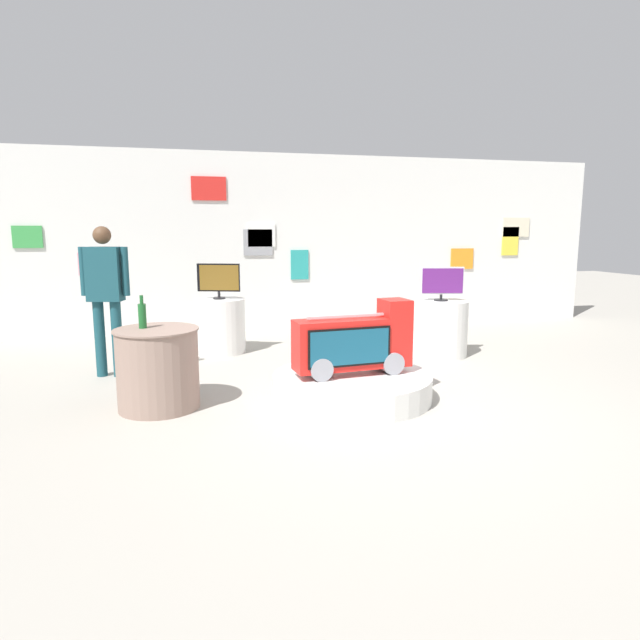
# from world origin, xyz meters

# --- Properties ---
(ground_plane) EXTENTS (30.00, 30.00, 0.00)m
(ground_plane) POSITION_xyz_m (0.00, 0.00, 0.00)
(ground_plane) COLOR #9E998E
(back_wall_display) EXTENTS (11.06, 0.13, 2.94)m
(back_wall_display) POSITION_xyz_m (0.00, 4.38, 1.47)
(back_wall_display) COLOR silver
(back_wall_display) RESTS_ON ground
(main_display_pedestal) EXTENTS (1.60, 1.60, 0.25)m
(main_display_pedestal) POSITION_xyz_m (-0.22, 0.35, 0.13)
(main_display_pedestal) COLOR silver
(main_display_pedestal) RESTS_ON ground
(novelty_firetruck_tv) EXTENTS (1.21, 0.46, 0.74)m
(novelty_firetruck_tv) POSITION_xyz_m (-0.20, 0.35, 0.56)
(novelty_firetruck_tv) COLOR gray
(novelty_firetruck_tv) RESTS_ON main_display_pedestal
(display_pedestal_left_rear) EXTENTS (0.74, 0.74, 0.75)m
(display_pedestal_left_rear) POSITION_xyz_m (1.50, 1.92, 0.38)
(display_pedestal_left_rear) COLOR silver
(display_pedestal_left_rear) RESTS_ON ground
(tv_on_left_rear) EXTENTS (0.58, 0.18, 0.45)m
(tv_on_left_rear) POSITION_xyz_m (1.50, 1.92, 1.00)
(tv_on_left_rear) COLOR black
(tv_on_left_rear) RESTS_ON display_pedestal_left_rear
(display_pedestal_center_rear) EXTENTS (0.70, 0.70, 0.75)m
(display_pedestal_center_rear) POSITION_xyz_m (-1.39, 2.81, 0.38)
(display_pedestal_center_rear) COLOR silver
(display_pedestal_center_rear) RESTS_ON ground
(tv_on_center_rear) EXTENTS (0.57, 0.22, 0.49)m
(tv_on_center_rear) POSITION_xyz_m (-1.39, 2.81, 1.03)
(tv_on_center_rear) COLOR black
(tv_on_center_rear) RESTS_ON display_pedestal_center_rear
(side_table_round) EXTENTS (0.79, 0.79, 0.77)m
(side_table_round) POSITION_xyz_m (-2.10, 0.49, 0.39)
(side_table_round) COLOR gray
(side_table_round) RESTS_ON ground
(bottle_on_side_table) EXTENTS (0.07, 0.07, 0.31)m
(bottle_on_side_table) POSITION_xyz_m (-2.22, 0.55, 0.90)
(bottle_on_side_table) COLOR #195926
(bottle_on_side_table) RESTS_ON side_table_round
(shopper_browsing_near_truck) EXTENTS (0.54, 0.29, 1.73)m
(shopper_browsing_near_truck) POSITION_xyz_m (-2.72, 1.83, 1.02)
(shopper_browsing_near_truck) COLOR #194751
(shopper_browsing_near_truck) RESTS_ON ground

